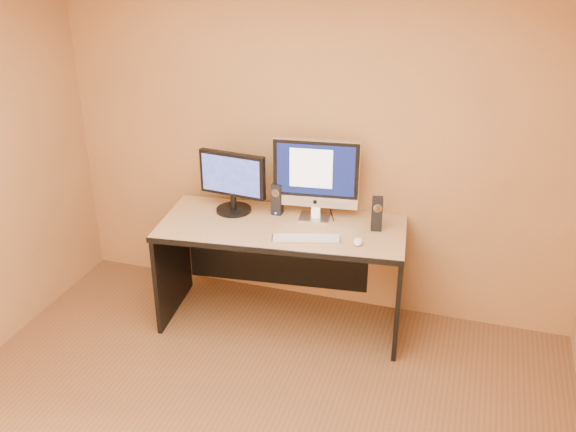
% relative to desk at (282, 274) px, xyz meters
% --- Properties ---
extents(walls, '(4.00, 4.00, 2.60)m').
position_rel_desk_xyz_m(walls, '(0.13, -1.57, 0.89)').
color(walls, '#A97344').
rests_on(walls, ground).
extents(desk, '(1.85, 0.97, 0.82)m').
position_rel_desk_xyz_m(desk, '(0.00, 0.00, 0.00)').
color(desk, tan).
rests_on(desk, ground).
extents(imac, '(0.66, 0.31, 0.61)m').
position_rel_desk_xyz_m(imac, '(0.19, 0.19, 0.72)').
color(imac, silver).
rests_on(imac, desk).
extents(second_monitor, '(0.56, 0.32, 0.47)m').
position_rel_desk_xyz_m(second_monitor, '(-0.43, 0.13, 0.64)').
color(second_monitor, black).
rests_on(second_monitor, desk).
extents(speaker_left, '(0.08, 0.08, 0.24)m').
position_rel_desk_xyz_m(speaker_left, '(-0.09, 0.18, 0.53)').
color(speaker_left, black).
rests_on(speaker_left, desk).
extents(speaker_right, '(0.09, 0.09, 0.24)m').
position_rel_desk_xyz_m(speaker_right, '(0.66, 0.13, 0.53)').
color(speaker_right, black).
rests_on(speaker_right, desk).
extents(keyboard, '(0.50, 0.25, 0.02)m').
position_rel_desk_xyz_m(keyboard, '(0.23, -0.17, 0.42)').
color(keyboard, silver).
rests_on(keyboard, desk).
extents(mouse, '(0.08, 0.12, 0.04)m').
position_rel_desk_xyz_m(mouse, '(0.59, -0.13, 0.43)').
color(mouse, white).
rests_on(mouse, desk).
extents(cable_a, '(0.10, 0.23, 0.01)m').
position_rel_desk_xyz_m(cable_a, '(0.30, 0.29, 0.42)').
color(cable_a, black).
rests_on(cable_a, desk).
extents(cable_b, '(0.08, 0.19, 0.01)m').
position_rel_desk_xyz_m(cable_b, '(0.15, 0.30, 0.42)').
color(cable_b, black).
rests_on(cable_b, desk).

